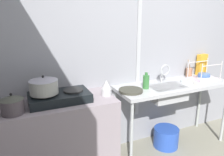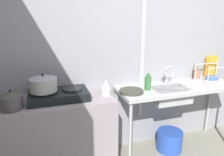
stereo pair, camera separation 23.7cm
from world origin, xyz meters
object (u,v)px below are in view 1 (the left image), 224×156
(utensil_jar, at_px, (189,72))
(pot_beside_stove, at_px, (12,105))
(cup_by_rack, at_px, (190,81))
(stove, at_px, (60,97))
(dish_rack, at_px, (204,76))
(sink_basin, at_px, (167,93))
(faucet, at_px, (165,71))
(bottle_by_sink, at_px, (146,82))
(pot_on_left_burner, at_px, (44,86))
(cereal_box, at_px, (202,64))
(percolator, at_px, (106,88))
(small_bowl_on_drainboard, at_px, (187,81))
(bucket_on_floor, at_px, (166,137))
(frying_pan, at_px, (131,91))

(utensil_jar, bearing_deg, pot_beside_stove, -172.00)
(cup_by_rack, bearing_deg, stove, 177.13)
(dish_rack, relative_size, utensil_jar, 1.47)
(sink_basin, relative_size, faucet, 1.85)
(faucet, relative_size, bottle_by_sink, 1.26)
(stove, relative_size, dish_rack, 1.64)
(dish_rack, relative_size, bottle_by_sink, 1.86)
(faucet, bearing_deg, utensil_jar, 13.48)
(pot_on_left_burner, distance_m, dish_rack, 2.08)
(cup_by_rack, bearing_deg, cereal_box, 31.74)
(pot_on_left_burner, relative_size, percolator, 1.63)
(small_bowl_on_drainboard, bearing_deg, bucket_on_floor, 178.40)
(pot_on_left_burner, height_order, faucet, pot_on_left_burner)
(sink_basin, xyz_separation_m, bucket_on_floor, (0.06, 0.03, -0.64))
(frying_pan, xyz_separation_m, cereal_box, (1.29, 0.25, 0.13))
(frying_pan, height_order, cup_by_rack, cup_by_rack)
(faucet, bearing_deg, bottle_by_sink, -165.39)
(utensil_jar, bearing_deg, faucet, -166.52)
(frying_pan, xyz_separation_m, small_bowl_on_drainboard, (0.82, 0.01, 0.00))
(utensil_jar, height_order, bucket_on_floor, utensil_jar)
(pot_on_left_burner, xyz_separation_m, frying_pan, (0.93, -0.04, -0.17))
(percolator, bearing_deg, stove, 176.60)
(bottle_by_sink, bearing_deg, frying_pan, -172.67)
(small_bowl_on_drainboard, bearing_deg, percolator, -179.86)
(pot_beside_stove, xyz_separation_m, utensil_jar, (2.27, 0.32, -0.02))
(pot_beside_stove, relative_size, cup_by_rack, 2.62)
(dish_rack, distance_m, bucket_on_floor, 0.97)
(percolator, distance_m, dish_rack, 1.45)
(pot_beside_stove, xyz_separation_m, sink_basin, (1.72, 0.07, -0.17))
(frying_pan, xyz_separation_m, bottle_by_sink, (0.22, 0.03, 0.07))
(percolator, height_order, small_bowl_on_drainboard, percolator)
(cereal_box, height_order, bucket_on_floor, cereal_box)
(dish_rack, bearing_deg, faucet, 174.70)
(frying_pan, relative_size, bucket_on_floor, 0.84)
(percolator, distance_m, frying_pan, 0.30)
(sink_basin, height_order, cup_by_rack, cup_by_rack)
(sink_basin, height_order, small_bowl_on_drainboard, small_bowl_on_drainboard)
(faucet, height_order, bucket_on_floor, faucet)
(pot_beside_stove, xyz_separation_m, small_bowl_on_drainboard, (2.04, 0.09, -0.07))
(percolator, xyz_separation_m, frying_pan, (0.29, -0.01, -0.07))
(percolator, xyz_separation_m, dish_rack, (1.44, 0.05, -0.04))
(stove, bearing_deg, faucet, 3.26)
(stove, relative_size, pot_on_left_burner, 2.16)
(cup_by_rack, distance_m, bucket_on_floor, 0.81)
(percolator, bearing_deg, bucket_on_floor, 0.67)
(frying_pan, height_order, bucket_on_floor, frying_pan)
(cup_by_rack, height_order, small_bowl_on_drainboard, cup_by_rack)
(pot_on_left_burner, xyz_separation_m, percolator, (0.64, -0.03, -0.10))
(sink_basin, bearing_deg, bottle_by_sink, 172.56)
(pot_on_left_burner, bearing_deg, stove, 0.00)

